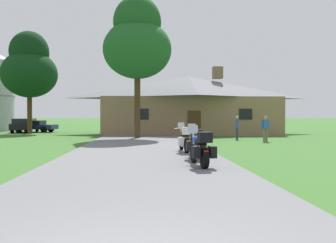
# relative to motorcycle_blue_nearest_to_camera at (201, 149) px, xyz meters

# --- Properties ---
(ground_plane) EXTENTS (500.00, 500.00, 0.00)m
(ground_plane) POSITION_rel_motorcycle_blue_nearest_to_camera_xyz_m (-1.93, 11.97, -0.61)
(ground_plane) COLOR #386628
(asphalt_driveway) EXTENTS (6.40, 80.00, 0.06)m
(asphalt_driveway) POSITION_rel_motorcycle_blue_nearest_to_camera_xyz_m (-1.93, 9.97, -0.58)
(asphalt_driveway) COLOR slate
(asphalt_driveway) RESTS_ON ground
(motorcycle_blue_nearest_to_camera) EXTENTS (0.84, 2.08, 1.30)m
(motorcycle_blue_nearest_to_camera) POSITION_rel_motorcycle_blue_nearest_to_camera_xyz_m (0.00, 0.00, 0.00)
(motorcycle_blue_nearest_to_camera) COLOR black
(motorcycle_blue_nearest_to_camera) RESTS_ON asphalt_driveway
(motorcycle_red_second_in_row) EXTENTS (0.72, 2.08, 1.30)m
(motorcycle_red_second_in_row) POSITION_rel_motorcycle_blue_nearest_to_camera_xyz_m (0.12, 2.33, 0.00)
(motorcycle_red_second_in_row) COLOR black
(motorcycle_red_second_in_row) RESTS_ON asphalt_driveway
(motorcycle_red_farthest_in_row) EXTENTS (0.80, 2.08, 1.30)m
(motorcycle_red_farthest_in_row) POSITION_rel_motorcycle_blue_nearest_to_camera_xyz_m (0.02, 4.81, 0.00)
(motorcycle_red_farthest_in_row) COLOR black
(motorcycle_red_farthest_in_row) RESTS_ON asphalt_driveway
(stone_lodge) EXTENTS (16.29, 8.96, 6.27)m
(stone_lodge) POSITION_rel_motorcycle_blue_nearest_to_camera_xyz_m (2.28, 23.08, 2.16)
(stone_lodge) COLOR #896B4C
(stone_lodge) RESTS_ON ground
(bystander_blue_shirt_near_lodge) EXTENTS (0.31, 0.53, 1.67)m
(bystander_blue_shirt_near_lodge) POSITION_rel_motorcycle_blue_nearest_to_camera_xyz_m (4.67, 14.06, 0.32)
(bystander_blue_shirt_near_lodge) COLOR navy
(bystander_blue_shirt_near_lodge) RESTS_ON ground
(bystander_blue_shirt_beside_signpost) EXTENTS (0.54, 0.29, 1.69)m
(bystander_blue_shirt_beside_signpost) POSITION_rel_motorcycle_blue_nearest_to_camera_xyz_m (5.95, 11.78, 0.34)
(bystander_blue_shirt_beside_signpost) COLOR #75664C
(bystander_blue_shirt_beside_signpost) RESTS_ON ground
(tree_by_lodge_front) EXTENTS (5.03, 5.03, 10.43)m
(tree_by_lodge_front) POSITION_rel_motorcycle_blue_nearest_to_camera_xyz_m (-2.33, 15.80, 6.50)
(tree_by_lodge_front) COLOR #422D19
(tree_by_lodge_front) RESTS_ON ground
(tree_left_far) EXTENTS (5.14, 5.14, 9.54)m
(tree_left_far) POSITION_rel_motorcycle_blue_nearest_to_camera_xyz_m (-12.53, 23.85, 5.55)
(tree_left_far) COLOR #422D19
(tree_left_far) RESTS_ON ground
(parked_black_suv_far_left) EXTENTS (2.11, 4.70, 1.40)m
(parked_black_suv_far_left) POSITION_rel_motorcycle_blue_nearest_to_camera_xyz_m (-13.76, 26.40, 0.17)
(parked_black_suv_far_left) COLOR black
(parked_black_suv_far_left) RESTS_ON ground
(parked_navy_sedan_far_left) EXTENTS (4.44, 2.48, 1.20)m
(parked_navy_sedan_far_left) POSITION_rel_motorcycle_blue_nearest_to_camera_xyz_m (-12.94, 26.92, 0.03)
(parked_navy_sedan_far_left) COLOR navy
(parked_navy_sedan_far_left) RESTS_ON ground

